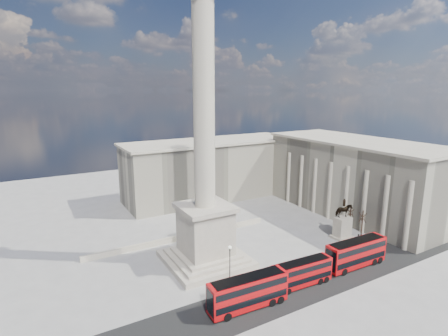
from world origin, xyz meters
name	(u,v)px	position (x,y,z in m)	size (l,w,h in m)	color
ground	(219,274)	(0.00, 0.00, 0.00)	(180.00, 180.00, 0.00)	#9A9892
asphalt_road	(279,294)	(5.00, -10.00, 0.00)	(120.00, 9.00, 0.01)	black
nelsons_column	(205,194)	(0.00, 5.00, 12.92)	(14.00, 14.00, 49.85)	#B5AA97
balustrade_wall	(182,237)	(0.00, 16.00, 0.55)	(40.00, 0.60, 1.10)	#BEB49D
building_east	(356,177)	(45.00, 10.00, 9.32)	(19.00, 46.00, 18.60)	#BCB59A
building_northeast	(212,169)	(20.00, 40.00, 8.32)	(51.00, 17.00, 16.60)	#BCB59A
red_bus_a	(249,292)	(-0.99, -10.44, 2.54)	(12.07, 3.38, 4.84)	#BD090D
red_bus_b	(302,273)	(9.70, -9.79, 2.22)	(10.56, 2.96, 4.24)	#BD090D
red_bus_c	(356,253)	(22.21, -9.82, 2.59)	(12.23, 3.17, 4.93)	#BD090D
victorian_lamp	(230,261)	(0.39, -2.92, 3.65)	(0.53, 0.53, 6.20)	black
equestrian_statue	(343,224)	(29.76, 0.04, 3.02)	(4.17, 3.13, 8.64)	#BEB49D
bare_tree_near	(363,216)	(31.60, -3.31, 5.59)	(1.62, 1.62, 7.10)	#332319
bare_tree_mid	(351,211)	(33.30, 1.13, 4.91)	(1.64, 1.64, 6.24)	#332319
bare_tree_far	(329,191)	(40.59, 14.22, 5.21)	(1.62, 1.62, 6.61)	#332319
pedestrian_walking	(334,257)	(20.43, -6.50, 0.81)	(0.59, 0.39, 1.62)	black
pedestrian_standing	(358,238)	(30.83, -3.26, 0.93)	(0.91, 0.71, 1.86)	black
pedestrian_crossing	(255,276)	(4.10, -4.65, 0.78)	(0.91, 0.38, 1.56)	black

